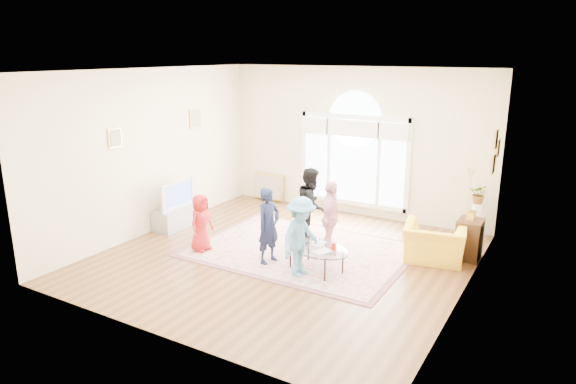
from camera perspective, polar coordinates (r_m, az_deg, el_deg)
The scene contains 18 objects.
ground at distance 9.07m, azimuth -0.43°, elevation -7.30°, with size 6.00×6.00×0.00m, color brown.
room_shell at distance 11.06m, azimuth 7.13°, elevation 5.21°, with size 6.00×6.00×6.00m.
area_rug at distance 9.36m, azimuth 1.47°, elevation -6.49°, with size 3.60×2.60×0.02m, color beige.
rug_border at distance 9.36m, azimuth 1.47°, elevation -6.52°, with size 3.80×2.80×0.01m, color #7C4A50.
tv_console at distance 10.78m, azimuth -12.29°, elevation -2.74°, with size 0.45×1.00×0.42m, color #9A9DA3.
television at distance 10.64m, azimuth -12.41°, elevation -0.22°, with size 0.16×0.98×0.57m.
coffee_table at distance 8.40m, azimuth 3.18°, elevation -6.26°, with size 1.35×1.05×0.54m.
armchair at distance 9.17m, azimuth 15.96°, elevation -5.47°, with size 1.00×0.88×0.65m, color yellow.
side_cabinet at distance 9.47m, azimuth 19.48°, elevation -4.95°, with size 0.40×0.50×0.70m, color black.
floor_lamp at distance 9.72m, azimuth 19.56°, elevation 1.30°, with size 0.31×0.31×1.51m.
plant_pedestal at distance 10.50m, azimuth 20.23°, elevation -3.05°, with size 0.20×0.20×0.70m, color white.
potted_plant at distance 10.35m, azimuth 20.50°, elevation -0.19°, with size 0.35×0.30×0.39m, color #33722D.
leaning_picture at distance 12.46m, azimuth -2.10°, elevation -0.95°, with size 0.80×0.05×0.62m, color tan.
child_red at distance 9.30m, azimuth -9.65°, elevation -3.36°, with size 0.51×0.33×1.04m, color red.
child_navy at distance 8.63m, azimuth -2.16°, elevation -3.75°, with size 0.47×0.31×1.30m, color #171D3A.
child_black at distance 9.57m, azimuth 2.62°, elevation -1.45°, with size 0.69×0.54×1.42m, color black.
child_pink at distance 9.00m, azimuth 4.72°, elevation -2.89°, with size 0.78×0.32×1.33m, color #FAA9C0.
child_blue at distance 8.13m, azimuth 1.42°, elevation -4.98°, with size 0.84×0.48×1.30m, color #5A97CE.
Camera 1 is at (4.27, -7.19, 3.49)m, focal length 32.00 mm.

